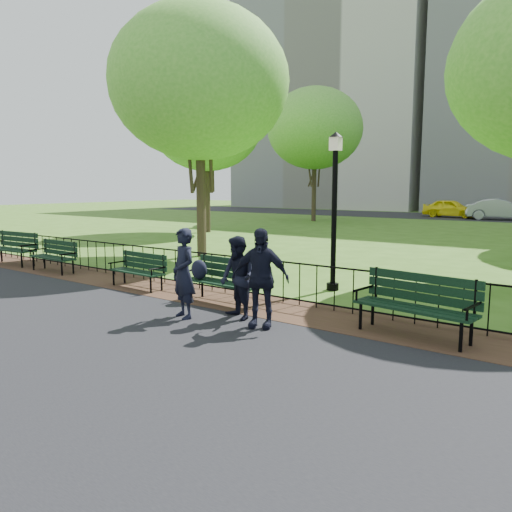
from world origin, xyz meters
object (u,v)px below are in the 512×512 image
Objects in this scene: person_right at (260,278)px; sedan_silver at (500,209)px; park_bench_left_c at (14,245)px; tree_near_w at (199,83)px; lamppost at (334,206)px; taxi at (451,208)px; person_left at (184,273)px; park_bench_right_a at (417,298)px; park_bench_left_a at (140,266)px; park_bench_left_b at (56,253)px; tree_far_w at (315,129)px; park_bench_main at (216,273)px; tree_mid_w at (206,123)px; person_mid at (238,278)px.

sedan_silver is at bearing 74.08° from person_right.
park_bench_left_c is 0.24× the size of tree_near_w.
lamppost reaches higher than taxi.
taxi is at bearing 115.92° from person_left.
park_bench_right_a is at bearing -27.95° from tree_near_w.
tree_near_w is at bearing 51.72° from park_bench_left_c.
park_bench_left_c is 0.55× the size of lamppost.
park_bench_left_a is 5.97m from park_bench_left_c.
park_bench_left_b is 1.03× the size of person_left.
sedan_silver is (-2.48, 32.86, -0.10)m from person_right.
taxi is at bearing 55.88° from tree_far_w.
park_bench_left_a is 0.39× the size of taxi.
lamppost reaches higher than person_right.
sedan_silver is (3.71, -0.97, 0.05)m from taxi.
park_bench_left_b is 1.00× the size of person_right.
park_bench_main reaches higher than park_bench_left_b.
tree_mid_w is 19.06m from person_right.
park_bench_right_a is at bearing 38.52° from person_left.
person_right is 0.37× the size of sedan_silver.
person_mid reaches higher than park_bench_left_a.
person_left is at bearing -49.28° from tree_mid_w.
sedan_silver is (1.87, 31.83, 0.25)m from park_bench_left_a.
tree_mid_w reaches higher than sedan_silver.
taxi reaches higher than park_bench_left_c.
park_bench_left_b is 0.85× the size of park_bench_right_a.
tree_far_w reaches higher than person_left.
park_bench_left_c is (-5.97, 0.04, 0.11)m from park_bench_left_a.
tree_far_w reaches higher than person_mid.
person_mid is (3.71, -0.84, 0.25)m from park_bench_left_a.
lamppost is 2.39× the size of person_mid.
person_right is (8.06, -1.09, 0.32)m from park_bench_left_b.
park_bench_left_b is 10.42m from park_bench_right_a.
park_bench_right_a is at bearing -56.37° from tree_far_w.
park_bench_right_a is at bearing 4.67° from person_right.
person_left is (-1.01, -3.92, -1.15)m from lamppost.
park_bench_left_a is at bearing -69.67° from tree_far_w.
park_bench_main is 33.15m from taxi.
person_left is at bearing 167.49° from sedan_silver.
park_bench_left_a is 0.82× the size of park_bench_left_c.
park_bench_left_c is 13.28m from tree_mid_w.
person_right is (1.50, 0.34, 0.03)m from person_left.
person_right reaches higher than park_bench_left_b.
tree_far_w reaches higher than park_bench_left_c.
sedan_silver is at bearing 71.67° from park_bench_left_c.
tree_mid_w reaches higher than park_bench_left_a.
park_bench_main is 26.16m from tree_far_w.
lamppost reaches higher than park_bench_right_a.
park_bench_left_a is (-2.50, 0.07, -0.10)m from park_bench_main.
tree_near_w is 4.90× the size of person_right.
tree_near_w is 27.66m from sedan_silver.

